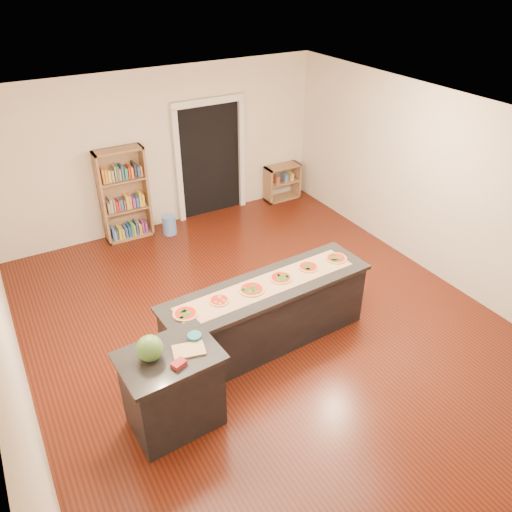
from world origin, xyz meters
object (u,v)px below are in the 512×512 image
kitchen_island (267,314)px  waste_bin (169,225)px  watermelon (150,348)px  side_counter (173,390)px  low_shelf (282,182)px  bookshelf (124,195)px

kitchen_island → waste_bin: size_ratio=7.77×
kitchen_island → watermelon: bearing=-164.1°
side_counter → low_shelf: (4.08, 4.26, -0.14)m
low_shelf → waste_bin: low_shelf is taller
bookshelf → waste_bin: bookshelf is taller
kitchen_island → waste_bin: bearing=87.2°
bookshelf → waste_bin: size_ratio=4.62×
kitchen_island → low_shelf: (2.55, 3.63, -0.10)m
bookshelf → waste_bin: (0.66, -0.25, -0.64)m
bookshelf → side_counter: bearing=-101.3°
side_counter → waste_bin: (1.52, 4.02, -0.32)m
kitchen_island → bookshelf: 3.72m
low_shelf → watermelon: watermelon is taller
bookshelf → waste_bin: bearing=-20.7°
side_counter → bookshelf: bearing=75.0°
side_counter → bookshelf: size_ratio=0.61×
kitchen_island → side_counter: size_ratio=2.77×
waste_bin → side_counter: bearing=-110.7°
bookshelf → low_shelf: (3.23, -0.01, -0.46)m
side_counter → bookshelf: bookshelf is taller
side_counter → watermelon: bearing=161.1°
kitchen_island → watermelon: size_ratio=10.43×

